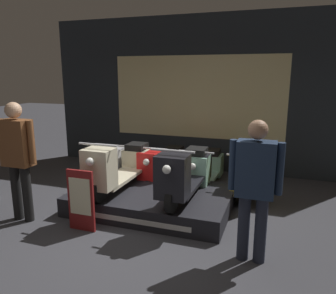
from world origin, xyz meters
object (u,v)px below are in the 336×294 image
person_right_browsing (255,182)px  scooter_backrow_1 (164,166)px  scooter_backrow_2 (204,170)px  price_sign_board (81,200)px  scooter_backrow_0 (127,162)px  person_left_browsing (18,153)px  scooter_display_right (186,173)px  scooter_backrow_3 (248,174)px  scooter_display_left (121,166)px

person_right_browsing → scooter_backrow_1: bearing=130.0°
scooter_backrow_2 → price_sign_board: size_ratio=2.09×
scooter_backrow_0 → person_left_browsing: bearing=-104.9°
scooter_display_right → scooter_backrow_3: size_ratio=1.00×
scooter_backrow_2 → scooter_backrow_0: bearing=180.0°
scooter_display_left → scooter_backrow_2: scooter_display_left is taller
price_sign_board → scooter_backrow_2: bearing=61.7°
person_left_browsing → price_sign_board: size_ratio=2.02×
scooter_backrow_0 → price_sign_board: scooter_backrow_0 is taller
scooter_display_left → scooter_backrow_1: scooter_display_left is taller
scooter_backrow_0 → price_sign_board: (0.39, -2.14, 0.08)m
scooter_display_right → scooter_backrow_2: bearing=89.5°
scooter_backrow_0 → price_sign_board: 2.18m
person_left_browsing → person_right_browsing: bearing=-0.0°
scooter_display_left → price_sign_board: size_ratio=2.09×
scooter_backrow_0 → person_right_browsing: (2.58, -2.15, 0.58)m
person_left_browsing → person_right_browsing: 3.15m
scooter_backrow_1 → price_sign_board: bearing=-100.1°
scooter_backrow_0 → person_left_browsing: 2.31m
scooter_display_right → scooter_backrow_2: (0.01, 1.17, -0.28)m
scooter_display_left → scooter_display_right: (1.06, 0.00, 0.00)m
person_right_browsing → scooter_backrow_0: bearing=140.2°
price_sign_board → scooter_display_right: bearing=40.3°
scooter_backrow_1 → scooter_display_left: bearing=-104.2°
person_left_browsing → scooter_backrow_3: bearing=36.5°
scooter_display_left → person_right_browsing: person_right_browsing is taller
scooter_display_right → person_left_browsing: size_ratio=1.04×
scooter_display_right → person_left_browsing: person_left_browsing is taller
scooter_display_left → person_right_browsing: bearing=-24.9°
scooter_display_left → person_left_browsing: size_ratio=1.04×
scooter_display_left → person_right_browsing: (2.10, -0.98, 0.29)m
scooter_backrow_3 → person_left_browsing: bearing=-143.5°
scooter_backrow_0 → scooter_display_right: bearing=-37.3°
scooter_backrow_1 → scooter_backrow_2: 0.78m
scooter_display_right → person_left_browsing: (-2.11, -0.98, 0.35)m
scooter_backrow_2 → person_right_browsing: 2.45m
scooter_display_right → scooter_backrow_1: 1.43m
scooter_backrow_2 → scooter_display_left: bearing=-132.4°
scooter_display_right → scooter_backrow_1: size_ratio=1.00×
scooter_display_right → person_right_browsing: 1.45m
scooter_backrow_0 → person_left_browsing: (-0.57, -2.15, 0.64)m
scooter_display_right → scooter_backrow_1: bearing=123.1°
scooter_display_right → scooter_backrow_0: bearing=142.7°
scooter_backrow_1 → person_right_browsing: size_ratio=1.09×
scooter_backrow_3 → person_right_browsing: (0.25, -2.15, 0.58)m
scooter_display_right → person_right_browsing: size_ratio=1.09×
scooter_backrow_1 → person_left_browsing: 2.61m
scooter_backrow_1 → person_left_browsing: bearing=-122.1°
scooter_display_right → scooter_backrow_0: 1.95m
scooter_backrow_3 → price_sign_board: (-1.93, -2.14, 0.08)m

